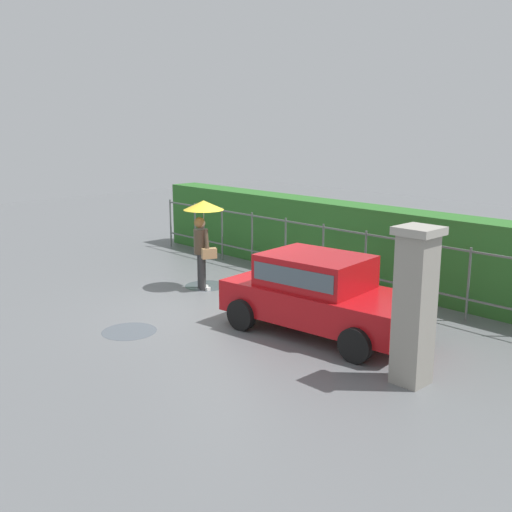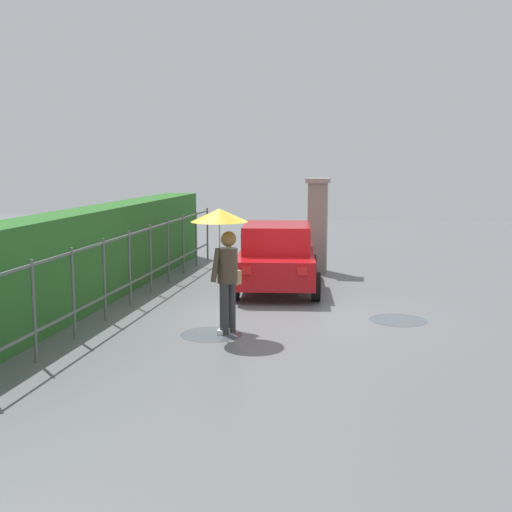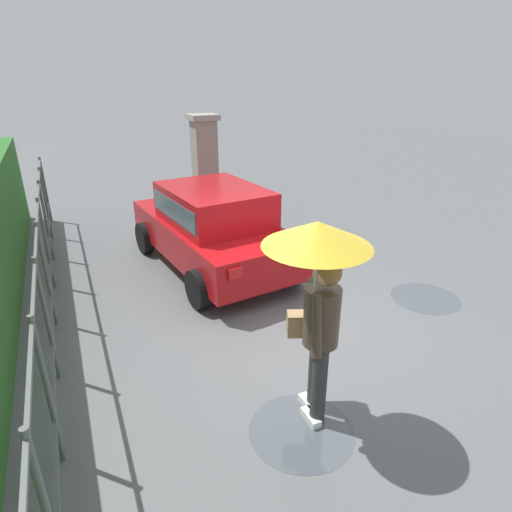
# 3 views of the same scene
# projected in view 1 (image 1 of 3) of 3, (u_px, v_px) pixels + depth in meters

# --- Properties ---
(ground_plane) EXTENTS (40.00, 40.00, 0.00)m
(ground_plane) POSITION_uv_depth(u_px,v_px,m) (224.00, 310.00, 12.90)
(ground_plane) COLOR slate
(car) EXTENTS (3.89, 2.21, 1.48)m
(car) POSITION_uv_depth(u_px,v_px,m) (319.00, 291.00, 11.40)
(car) COLOR #B71116
(car) RESTS_ON ground
(pedestrian) EXTENTS (0.94, 0.94, 2.10)m
(pedestrian) POSITION_uv_depth(u_px,v_px,m) (203.00, 224.00, 14.22)
(pedestrian) COLOR #333333
(pedestrian) RESTS_ON ground
(gate_pillar) EXTENTS (0.60, 0.60, 2.42)m
(gate_pillar) POSITION_uv_depth(u_px,v_px,m) (415.00, 305.00, 9.07)
(gate_pillar) COLOR gray
(gate_pillar) RESTS_ON ground
(fence_section) EXTENTS (12.59, 0.05, 1.50)m
(fence_section) POSITION_uv_depth(u_px,v_px,m) (323.00, 251.00, 14.69)
(fence_section) COLOR #59605B
(fence_section) RESTS_ON ground
(hedge_row) EXTENTS (13.54, 0.90, 1.90)m
(hedge_row) POSITION_uv_depth(u_px,v_px,m) (347.00, 241.00, 15.28)
(hedge_row) COLOR #2D6B28
(hedge_row) RESTS_ON ground
(puddle_near) EXTENTS (1.04, 1.04, 0.00)m
(puddle_near) POSITION_uv_depth(u_px,v_px,m) (129.00, 331.00, 11.60)
(puddle_near) COLOR #4C545B
(puddle_near) RESTS_ON ground
(puddle_far) EXTENTS (1.03, 1.03, 0.00)m
(puddle_far) POSITION_uv_depth(u_px,v_px,m) (206.00, 286.00, 14.78)
(puddle_far) COLOR #4C545B
(puddle_far) RESTS_ON ground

